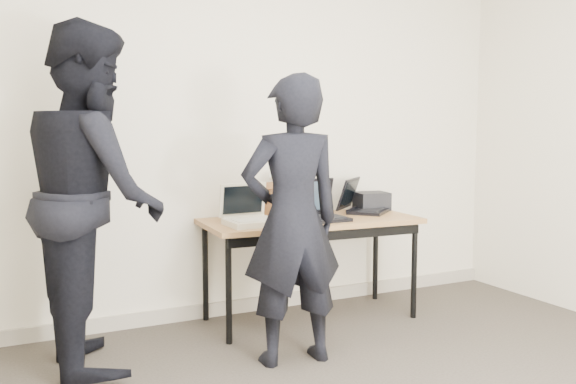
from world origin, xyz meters
TOP-DOWN VIEW (x-y plane):
  - room at (0.00, 0.00)m, footprint 4.60×4.60m
  - desk at (0.41, 1.87)m, footprint 1.53×0.73m
  - laptop_beige at (-0.07, 1.83)m, footprint 0.34×0.33m
  - laptop_center at (0.43, 1.83)m, footprint 0.36×0.35m
  - laptop_right at (0.91, 1.99)m, footprint 0.48×0.47m
  - leather_satchel at (0.23, 2.10)m, footprint 0.38×0.23m
  - tissue at (0.26, 2.10)m, footprint 0.15×0.12m
  - equipment_box at (1.04, 2.06)m, footprint 0.26×0.23m
  - power_brick at (0.19, 1.70)m, footprint 0.08×0.05m
  - cables at (0.53, 1.88)m, footprint 0.92×0.47m
  - person_typist at (-0.07, 1.22)m, footprint 0.63×0.44m
  - person_observer at (-1.08, 1.72)m, footprint 0.77×0.97m
  - baseboard at (0.00, 2.23)m, footprint 4.50×0.03m

SIDE VIEW (x-z plane):
  - baseboard at x=0.00m, z-range 0.00..0.10m
  - desk at x=0.41m, z-range 0.30..1.02m
  - cables at x=0.53m, z-range 0.72..0.73m
  - power_brick at x=0.19m, z-range 0.72..0.75m
  - laptop_beige at x=-0.07m, z-range 0.64..0.91m
  - laptop_right at x=0.91m, z-range 0.65..0.90m
  - laptop_center at x=0.43m, z-range 0.64..0.92m
  - equipment_box at x=1.04m, z-range 0.72..0.86m
  - person_typist at x=-0.07m, z-range 0.00..1.66m
  - leather_satchel at x=0.23m, z-range 0.72..0.97m
  - person_observer at x=-1.08m, z-range 0.00..1.95m
  - tissue at x=0.26m, z-range 0.97..1.04m
  - room at x=0.00m, z-range -0.05..2.75m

